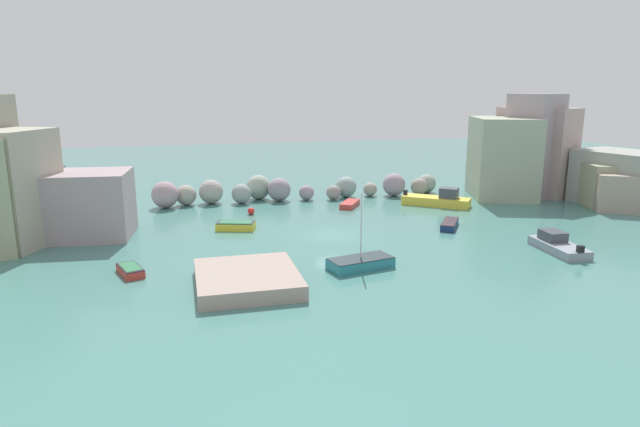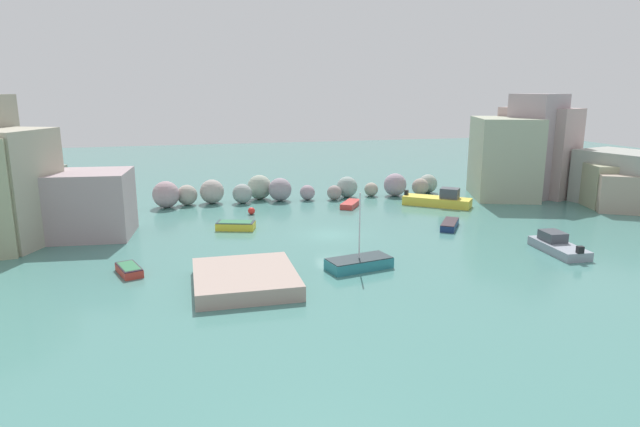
{
  "view_description": "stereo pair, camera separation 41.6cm",
  "coord_description": "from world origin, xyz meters",
  "px_view_note": "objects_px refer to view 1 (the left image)",
  "views": [
    {
      "loc": [
        -12.34,
        -42.2,
        11.94
      ],
      "look_at": [
        0.0,
        3.75,
        1.0
      ],
      "focal_mm": 30.54,
      "sensor_mm": 36.0,
      "label": 1
    },
    {
      "loc": [
        -11.94,
        -42.31,
        11.94
      ],
      "look_at": [
        0.0,
        3.75,
        1.0
      ],
      "focal_mm": 30.54,
      "sensor_mm": 36.0,
      "label": 2
    }
  ],
  "objects_px": {
    "moored_boat_2": "(350,204)",
    "moored_boat_3": "(558,245)",
    "moored_boat_4": "(130,270)",
    "stone_dock": "(247,279)",
    "moored_boat_6": "(236,225)",
    "moored_boat_5": "(450,224)",
    "channel_buoy": "(251,211)",
    "moored_boat_1": "(361,263)",
    "moored_boat_0": "(438,200)"
  },
  "relations": [
    {
      "from": "moored_boat_2",
      "to": "moored_boat_1",
      "type": "bearing_deg",
      "value": 17.44
    },
    {
      "from": "moored_boat_2",
      "to": "moored_boat_4",
      "type": "xyz_separation_m",
      "value": [
        -20.52,
        -16.34,
        0.03
      ]
    },
    {
      "from": "stone_dock",
      "to": "moored_boat_4",
      "type": "xyz_separation_m",
      "value": [
        -7.15,
        4.13,
        -0.17
      ]
    },
    {
      "from": "moored_boat_0",
      "to": "moored_boat_4",
      "type": "bearing_deg",
      "value": -114.76
    },
    {
      "from": "moored_boat_6",
      "to": "moored_boat_2",
      "type": "bearing_deg",
      "value": -135.13
    },
    {
      "from": "stone_dock",
      "to": "moored_boat_2",
      "type": "xyz_separation_m",
      "value": [
        13.37,
        20.47,
        -0.2
      ]
    },
    {
      "from": "moored_boat_2",
      "to": "moored_boat_3",
      "type": "distance_m",
      "value": 21.66
    },
    {
      "from": "moored_boat_2",
      "to": "moored_boat_3",
      "type": "xyz_separation_m",
      "value": [
        10.16,
        -19.12,
        0.22
      ]
    },
    {
      "from": "moored_boat_4",
      "to": "stone_dock",
      "type": "bearing_deg",
      "value": 41.06
    },
    {
      "from": "channel_buoy",
      "to": "moored_boat_0",
      "type": "bearing_deg",
      "value": -2.99
    },
    {
      "from": "moored_boat_0",
      "to": "moored_boat_5",
      "type": "height_order",
      "value": "moored_boat_0"
    },
    {
      "from": "moored_boat_0",
      "to": "moored_boat_3",
      "type": "bearing_deg",
      "value": -47.0
    },
    {
      "from": "stone_dock",
      "to": "moored_boat_3",
      "type": "bearing_deg",
      "value": 3.29
    },
    {
      "from": "moored_boat_1",
      "to": "moored_boat_5",
      "type": "bearing_deg",
      "value": 25.46
    },
    {
      "from": "moored_boat_1",
      "to": "moored_boat_2",
      "type": "height_order",
      "value": "moored_boat_1"
    },
    {
      "from": "moored_boat_6",
      "to": "moored_boat_1",
      "type": "bearing_deg",
      "value": 136.66
    },
    {
      "from": "moored_boat_5",
      "to": "moored_boat_0",
      "type": "bearing_deg",
      "value": -165.78
    },
    {
      "from": "moored_boat_0",
      "to": "moored_boat_5",
      "type": "relative_size",
      "value": 1.79
    },
    {
      "from": "moored_boat_4",
      "to": "moored_boat_2",
      "type": "bearing_deg",
      "value": 109.63
    },
    {
      "from": "channel_buoy",
      "to": "moored_boat_5",
      "type": "bearing_deg",
      "value": -30.76
    },
    {
      "from": "stone_dock",
      "to": "moored_boat_3",
      "type": "height_order",
      "value": "moored_boat_3"
    },
    {
      "from": "moored_boat_3",
      "to": "moored_boat_5",
      "type": "xyz_separation_m",
      "value": [
        -4.38,
        8.58,
        -0.19
      ]
    },
    {
      "from": "moored_boat_1",
      "to": "moored_boat_4",
      "type": "relative_size",
      "value": 1.82
    },
    {
      "from": "channel_buoy",
      "to": "moored_boat_6",
      "type": "height_order",
      "value": "moored_boat_6"
    },
    {
      "from": "moored_boat_3",
      "to": "moored_boat_5",
      "type": "relative_size",
      "value": 1.39
    },
    {
      "from": "moored_boat_1",
      "to": "channel_buoy",
      "type": "bearing_deg",
      "value": 93.38
    },
    {
      "from": "moored_boat_1",
      "to": "moored_boat_2",
      "type": "distance_m",
      "value": 19.87
    },
    {
      "from": "moored_boat_2",
      "to": "moored_boat_6",
      "type": "bearing_deg",
      "value": -29.51
    },
    {
      "from": "moored_boat_2",
      "to": "moored_boat_0",
      "type": "bearing_deg",
      "value": 111.42
    },
    {
      "from": "moored_boat_6",
      "to": "moored_boat_3",
      "type": "bearing_deg",
      "value": 168.46
    },
    {
      "from": "stone_dock",
      "to": "channel_buoy",
      "type": "bearing_deg",
      "value": 81.35
    },
    {
      "from": "stone_dock",
      "to": "moored_boat_2",
      "type": "relative_size",
      "value": 1.95
    },
    {
      "from": "moored_boat_4",
      "to": "moored_boat_6",
      "type": "xyz_separation_m",
      "value": [
        8.03,
        9.97,
        0.07
      ]
    },
    {
      "from": "moored_boat_3",
      "to": "moored_boat_6",
      "type": "distance_m",
      "value": 25.99
    },
    {
      "from": "channel_buoy",
      "to": "moored_boat_4",
      "type": "bearing_deg",
      "value": -123.26
    },
    {
      "from": "stone_dock",
      "to": "moored_boat_1",
      "type": "xyz_separation_m",
      "value": [
        7.89,
        1.38,
        -0.07
      ]
    },
    {
      "from": "stone_dock",
      "to": "moored_boat_6",
      "type": "xyz_separation_m",
      "value": [
        0.89,
        14.1,
        -0.1
      ]
    },
    {
      "from": "stone_dock",
      "to": "moored_boat_4",
      "type": "bearing_deg",
      "value": 149.97
    },
    {
      "from": "channel_buoy",
      "to": "moored_boat_0",
      "type": "height_order",
      "value": "moored_boat_0"
    },
    {
      "from": "stone_dock",
      "to": "channel_buoy",
      "type": "distance_m",
      "value": 19.79
    },
    {
      "from": "moored_boat_4",
      "to": "channel_buoy",
      "type": "bearing_deg",
      "value": 127.83
    },
    {
      "from": "stone_dock",
      "to": "moored_boat_6",
      "type": "height_order",
      "value": "stone_dock"
    },
    {
      "from": "moored_boat_2",
      "to": "moored_boat_5",
      "type": "relative_size",
      "value": 0.96
    },
    {
      "from": "stone_dock",
      "to": "moored_boat_0",
      "type": "bearing_deg",
      "value": 39.61
    },
    {
      "from": "stone_dock",
      "to": "moored_boat_1",
      "type": "distance_m",
      "value": 8.01
    },
    {
      "from": "moored_boat_0",
      "to": "moored_boat_3",
      "type": "xyz_separation_m",
      "value": [
        1.13,
        -17.2,
        -0.14
      ]
    },
    {
      "from": "moored_boat_4",
      "to": "moored_boat_6",
      "type": "distance_m",
      "value": 12.8
    },
    {
      "from": "moored_boat_0",
      "to": "moored_boat_4",
      "type": "distance_m",
      "value": 32.88
    },
    {
      "from": "moored_boat_0",
      "to": "moored_boat_6",
      "type": "bearing_deg",
      "value": -129.09
    },
    {
      "from": "moored_boat_1",
      "to": "moored_boat_6",
      "type": "xyz_separation_m",
      "value": [
        -7.01,
        12.72,
        -0.03
      ]
    }
  ]
}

